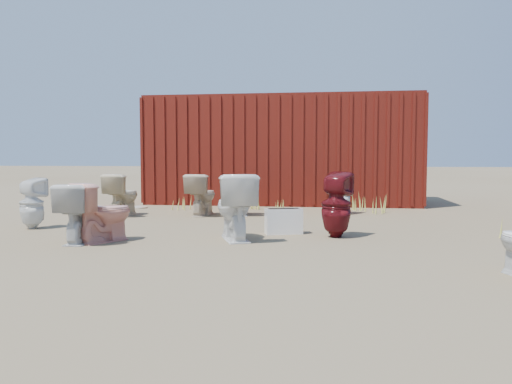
# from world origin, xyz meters

# --- Properties ---
(ground) EXTENTS (100.00, 100.00, 0.00)m
(ground) POSITION_xyz_m (0.00, 0.00, 0.00)
(ground) COLOR brown
(ground) RESTS_ON ground
(shipping_container) EXTENTS (6.00, 2.40, 2.40)m
(shipping_container) POSITION_xyz_m (0.00, 5.20, 1.20)
(shipping_container) COLOR #4B170C
(shipping_container) RESTS_ON ground
(toilet_front_a) EXTENTS (0.44, 0.73, 0.73)m
(toilet_front_a) POSITION_xyz_m (-1.99, -0.78, 0.36)
(toilet_front_a) COLOR silver
(toilet_front_a) RESTS_ON ground
(toilet_front_pink) EXTENTS (0.72, 0.83, 0.74)m
(toilet_front_pink) POSITION_xyz_m (-1.73, -0.68, 0.37)
(toilet_front_pink) COLOR #EF9F8A
(toilet_front_pink) RESTS_ON ground
(toilet_front_c) EXTENTS (0.74, 0.94, 0.85)m
(toilet_front_c) POSITION_xyz_m (-0.15, -0.30, 0.42)
(toilet_front_c) COLOR white
(toilet_front_c) RESTS_ON ground
(toilet_front_maroon) EXTENTS (0.50, 0.50, 0.86)m
(toilet_front_maroon) POSITION_xyz_m (1.14, 0.08, 0.43)
(toilet_front_maroon) COLOR #5E1015
(toilet_front_maroon) RESTS_ON ground
(toilet_back_a) EXTENTS (0.42, 0.42, 0.75)m
(toilet_back_a) POSITION_xyz_m (-3.28, 0.25, 0.37)
(toilet_back_a) COLOR white
(toilet_back_a) RESTS_ON ground
(toilet_back_beige_left) EXTENTS (0.52, 0.79, 0.75)m
(toilet_back_beige_left) POSITION_xyz_m (-2.62, 2.00, 0.38)
(toilet_back_beige_left) COLOR beige
(toilet_back_beige_left) RESTS_ON ground
(toilet_back_beige_right) EXTENTS (0.51, 0.78, 0.75)m
(toilet_back_beige_right) POSITION_xyz_m (-1.21, 2.22, 0.38)
(toilet_back_beige_right) COLOR beige
(toilet_back_beige_right) RESTS_ON ground
(toilet_back_yellowlid) EXTENTS (0.48, 0.69, 0.65)m
(toilet_back_yellowlid) POSITION_xyz_m (-0.53, 2.39, 0.32)
(toilet_back_yellowlid) COLOR white
(toilet_back_yellowlid) RESTS_ON ground
(toilet_back_e) EXTENTS (0.43, 0.43, 0.77)m
(toilet_back_e) POSITION_xyz_m (1.28, 2.79, 0.39)
(toilet_back_e) COLOR silver
(toilet_back_e) RESTS_ON ground
(yellow_lid) EXTENTS (0.33, 0.41, 0.02)m
(yellow_lid) POSITION_xyz_m (-0.53, 2.39, 0.66)
(yellow_lid) COLOR gold
(yellow_lid) RESTS_ON toilet_back_yellowlid
(loose_tank) EXTENTS (0.54, 0.34, 0.35)m
(loose_tank) POSITION_xyz_m (0.43, 0.27, 0.17)
(loose_tank) COLOR white
(loose_tank) RESTS_ON ground
(loose_lid_near) EXTENTS (0.41, 0.52, 0.02)m
(loose_lid_near) POSITION_xyz_m (-1.51, 3.50, 0.01)
(loose_lid_near) COLOR beige
(loose_lid_near) RESTS_ON ground
(loose_lid_far) EXTENTS (0.54, 0.58, 0.02)m
(loose_lid_far) POSITION_xyz_m (-2.86, 3.38, 0.01)
(loose_lid_far) COLOR tan
(loose_lid_far) RESTS_ON ground
(weed_clump_a) EXTENTS (0.36, 0.36, 0.30)m
(weed_clump_a) POSITION_xyz_m (-1.86, 3.16, 0.15)
(weed_clump_a) COLOR #BEBC4C
(weed_clump_a) RESTS_ON ground
(weed_clump_b) EXTENTS (0.32, 0.32, 0.28)m
(weed_clump_b) POSITION_xyz_m (0.19, 2.34, 0.14)
(weed_clump_b) COLOR #BEBC4C
(weed_clump_b) RESTS_ON ground
(weed_clump_c) EXTENTS (0.36, 0.36, 0.33)m
(weed_clump_c) POSITION_xyz_m (2.00, 3.04, 0.16)
(weed_clump_c) COLOR #BEBC4C
(weed_clump_c) RESTS_ON ground
(weed_clump_d) EXTENTS (0.30, 0.30, 0.26)m
(weed_clump_d) POSITION_xyz_m (-0.44, 3.50, 0.13)
(weed_clump_d) COLOR #BEBC4C
(weed_clump_d) RESTS_ON ground
(weed_clump_e) EXTENTS (0.34, 0.34, 0.34)m
(weed_clump_e) POSITION_xyz_m (1.65, 3.50, 0.17)
(weed_clump_e) COLOR #BEBC4C
(weed_clump_e) RESTS_ON ground
(weed_clump_f) EXTENTS (0.28, 0.28, 0.27)m
(weed_clump_f) POSITION_xyz_m (3.37, 0.25, 0.13)
(weed_clump_f) COLOR #BEBC4C
(weed_clump_f) RESTS_ON ground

